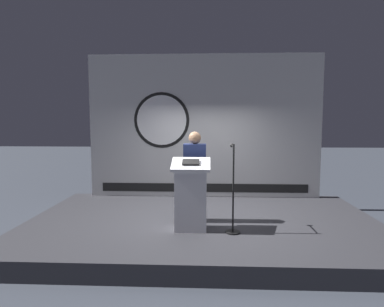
# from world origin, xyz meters

# --- Properties ---
(ground_plane) EXTENTS (40.00, 40.00, 0.00)m
(ground_plane) POSITION_xyz_m (0.00, 0.00, 0.00)
(ground_plane) COLOR #383D47
(stage_platform) EXTENTS (6.40, 4.00, 0.30)m
(stage_platform) POSITION_xyz_m (0.00, 0.00, 0.15)
(stage_platform) COLOR #333338
(stage_platform) RESTS_ON ground
(banner_display) EXTENTS (5.43, 0.12, 3.34)m
(banner_display) POSITION_xyz_m (-0.03, 1.85, 1.96)
(banner_display) COLOR silver
(banner_display) RESTS_ON stage_platform
(podium) EXTENTS (0.64, 0.49, 1.19)m
(podium) POSITION_xyz_m (-0.19, -0.59, 0.87)
(podium) COLOR silver
(podium) RESTS_ON stage_platform
(speaker_person) EXTENTS (0.40, 0.26, 1.62)m
(speaker_person) POSITION_xyz_m (-0.15, -0.11, 1.13)
(speaker_person) COLOR black
(speaker_person) RESTS_ON stage_platform
(microphone_stand) EXTENTS (0.24, 0.57, 1.45)m
(microphone_stand) POSITION_xyz_m (0.50, -0.68, 0.81)
(microphone_stand) COLOR black
(microphone_stand) RESTS_ON stage_platform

